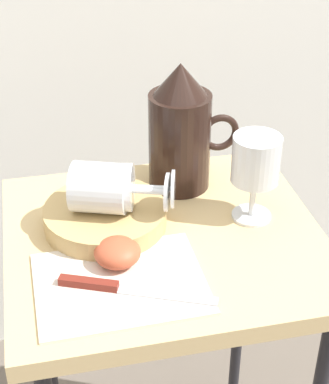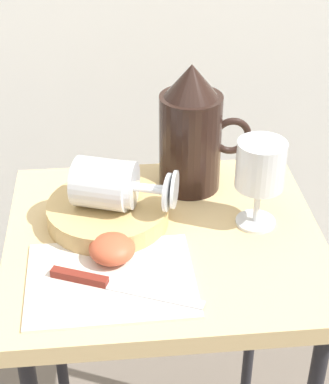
{
  "view_description": "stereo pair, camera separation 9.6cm",
  "coord_description": "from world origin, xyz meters",
  "px_view_note": "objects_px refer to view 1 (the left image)",
  "views": [
    {
      "loc": [
        -0.17,
        -0.79,
        1.29
      ],
      "look_at": [
        0.0,
        0.0,
        0.78
      ],
      "focal_mm": 59.97,
      "sensor_mm": 36.0,
      "label": 1
    },
    {
      "loc": [
        -0.08,
        -0.81,
        1.29
      ],
      "look_at": [
        0.0,
        0.0,
        0.78
      ],
      "focal_mm": 59.97,
      "sensor_mm": 36.0,
      "label": 2
    }
  ],
  "objects_px": {
    "table": "(165,274)",
    "apple_half_left": "(117,252)",
    "wine_glass_tipped_far": "(111,187)",
    "basket_tray": "(105,217)",
    "knife": "(113,287)",
    "wine_glass_upright": "(256,164)",
    "wine_glass_tipped_near": "(102,188)",
    "pitcher": "(180,138)"
  },
  "relations": [
    {
      "from": "pitcher",
      "to": "table",
      "type": "bearing_deg",
      "value": -112.32
    },
    {
      "from": "basket_tray",
      "to": "wine_glass_tipped_far",
      "type": "relative_size",
      "value": 1.25
    },
    {
      "from": "table",
      "to": "wine_glass_tipped_far",
      "type": "bearing_deg",
      "value": 150.46
    },
    {
      "from": "pitcher",
      "to": "wine_glass_tipped_near",
      "type": "distance_m",
      "value": 0.18
    },
    {
      "from": "basket_tray",
      "to": "wine_glass_tipped_far",
      "type": "xyz_separation_m",
      "value": [
        0.01,
        -0.0,
        0.06
      ]
    },
    {
      "from": "pitcher",
      "to": "basket_tray",
      "type": "bearing_deg",
      "value": -145.86
    },
    {
      "from": "wine_glass_tipped_near",
      "to": "wine_glass_tipped_far",
      "type": "relative_size",
      "value": 1.06
    },
    {
      "from": "pitcher",
      "to": "knife",
      "type": "bearing_deg",
      "value": -121.23
    },
    {
      "from": "table",
      "to": "wine_glass_tipped_near",
      "type": "xyz_separation_m",
      "value": [
        -0.09,
        0.04,
        0.16
      ]
    },
    {
      "from": "apple_half_left",
      "to": "wine_glass_upright",
      "type": "bearing_deg",
      "value": 18.07
    },
    {
      "from": "table",
      "to": "wine_glass_tipped_near",
      "type": "distance_m",
      "value": 0.18
    },
    {
      "from": "wine_glass_upright",
      "to": "wine_glass_tipped_far",
      "type": "relative_size",
      "value": 0.94
    },
    {
      "from": "wine_glass_upright",
      "to": "wine_glass_tipped_near",
      "type": "height_order",
      "value": "wine_glass_upright"
    },
    {
      "from": "table",
      "to": "knife",
      "type": "distance_m",
      "value": 0.18
    },
    {
      "from": "basket_tray",
      "to": "wine_glass_upright",
      "type": "height_order",
      "value": "wine_glass_upright"
    },
    {
      "from": "wine_glass_upright",
      "to": "apple_half_left",
      "type": "bearing_deg",
      "value": -161.93
    },
    {
      "from": "basket_tray",
      "to": "pitcher",
      "type": "distance_m",
      "value": 0.19
    },
    {
      "from": "basket_tray",
      "to": "wine_glass_upright",
      "type": "distance_m",
      "value": 0.25
    },
    {
      "from": "table",
      "to": "knife",
      "type": "height_order",
      "value": "knife"
    },
    {
      "from": "basket_tray",
      "to": "apple_half_left",
      "type": "xyz_separation_m",
      "value": [
        0.0,
        -0.1,
        0.01
      ]
    },
    {
      "from": "table",
      "to": "wine_glass_tipped_far",
      "type": "xyz_separation_m",
      "value": [
        -0.08,
        0.04,
        0.15
      ]
    },
    {
      "from": "pitcher",
      "to": "knife",
      "type": "xyz_separation_m",
      "value": [
        -0.16,
        -0.26,
        -0.08
      ]
    },
    {
      "from": "basket_tray",
      "to": "apple_half_left",
      "type": "height_order",
      "value": "apple_half_left"
    },
    {
      "from": "table",
      "to": "wine_glass_upright",
      "type": "bearing_deg",
      "value": 7.14
    },
    {
      "from": "knife",
      "to": "pitcher",
      "type": "bearing_deg",
      "value": 58.77
    },
    {
      "from": "table",
      "to": "apple_half_left",
      "type": "distance_m",
      "value": 0.14
    },
    {
      "from": "table",
      "to": "wine_glass_upright",
      "type": "height_order",
      "value": "wine_glass_upright"
    },
    {
      "from": "apple_half_left",
      "to": "basket_tray",
      "type": "bearing_deg",
      "value": 92.21
    },
    {
      "from": "wine_glass_tipped_near",
      "to": "wine_glass_tipped_far",
      "type": "bearing_deg",
      "value": 11.02
    },
    {
      "from": "knife",
      "to": "wine_glass_tipped_near",
      "type": "bearing_deg",
      "value": 86.64
    },
    {
      "from": "wine_glass_upright",
      "to": "knife",
      "type": "bearing_deg",
      "value": -151.56
    },
    {
      "from": "apple_half_left",
      "to": "table",
      "type": "bearing_deg",
      "value": 34.55
    },
    {
      "from": "table",
      "to": "wine_glass_tipped_near",
      "type": "relative_size",
      "value": 4.25
    },
    {
      "from": "basket_tray",
      "to": "wine_glass_upright",
      "type": "bearing_deg",
      "value": -6.31
    },
    {
      "from": "wine_glass_upright",
      "to": "wine_glass_tipped_far",
      "type": "height_order",
      "value": "wine_glass_upright"
    },
    {
      "from": "wine_glass_tipped_far",
      "to": "knife",
      "type": "bearing_deg",
      "value": -98.16
    },
    {
      "from": "table",
      "to": "knife",
      "type": "xyz_separation_m",
      "value": [
        -0.1,
        -0.11,
        0.09
      ]
    },
    {
      "from": "table",
      "to": "wine_glass_tipped_far",
      "type": "height_order",
      "value": "wine_glass_tipped_far"
    },
    {
      "from": "pitcher",
      "to": "wine_glass_tipped_near",
      "type": "height_order",
      "value": "pitcher"
    },
    {
      "from": "wine_glass_upright",
      "to": "wine_glass_tipped_far",
      "type": "bearing_deg",
      "value": 173.9
    },
    {
      "from": "knife",
      "to": "table",
      "type": "bearing_deg",
      "value": 49.63
    },
    {
      "from": "apple_half_left",
      "to": "pitcher",
      "type": "bearing_deg",
      "value": 54.75
    }
  ]
}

